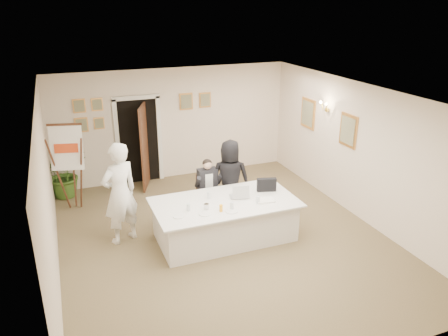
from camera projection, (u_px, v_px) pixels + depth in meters
name	position (u px, v px, depth m)	size (l,w,h in m)	color
floor	(223.00, 238.00, 8.45)	(7.00, 7.00, 0.00)	brown
ceiling	(223.00, 95.00, 7.44)	(6.00, 7.00, 0.02)	white
wall_back	(173.00, 124.00, 10.99)	(6.00, 0.10, 2.80)	beige
wall_front	(336.00, 277.00, 4.90)	(6.00, 0.10, 2.80)	beige
wall_left	(48.00, 196.00, 6.93)	(0.10, 7.00, 2.80)	beige
wall_right	(359.00, 152.00, 8.96)	(0.10, 7.00, 2.80)	beige
doorway	(141.00, 143.00, 10.66)	(1.14, 0.86, 2.20)	black
pictures_back_wall	(141.00, 109.00, 10.53)	(3.40, 0.06, 0.80)	#E2A14D
pictures_right_wall	(326.00, 121.00, 9.87)	(0.06, 2.20, 0.80)	#E2A14D
wall_sconce	(325.00, 106.00, 9.72)	(0.20, 0.30, 0.24)	gold
conference_table	(225.00, 220.00, 8.34)	(2.70, 1.44, 0.78)	white
seated_man	(208.00, 188.00, 9.12)	(0.55, 0.59, 1.28)	black
flip_chart	(71.00, 171.00, 9.35)	(0.69, 0.50, 1.91)	#401F14
standing_man	(120.00, 194.00, 8.04)	(0.71, 0.47, 1.96)	white
standing_woman	(230.00, 179.00, 9.10)	(0.81, 0.53, 1.66)	black
potted_palm	(65.00, 174.00, 10.11)	(0.99, 0.86, 1.10)	#375B1E
laptop	(238.00, 190.00, 8.35)	(0.33, 0.35, 0.28)	#B7BABC
laptop_bag	(267.00, 185.00, 8.61)	(0.38, 0.10, 0.27)	black
paper_stack	(265.00, 200.00, 8.20)	(0.33, 0.23, 0.03)	white
plate_left	(179.00, 216.00, 7.62)	(0.20, 0.20, 0.01)	white
plate_mid	(205.00, 214.00, 7.71)	(0.23, 0.23, 0.01)	white
plate_near	(231.00, 211.00, 7.81)	(0.23, 0.23, 0.01)	white
glass_a	(188.00, 207.00, 7.81)	(0.06, 0.06, 0.14)	silver
glass_b	(232.00, 206.00, 7.86)	(0.06, 0.06, 0.14)	silver
glass_c	(258.00, 200.00, 8.11)	(0.07, 0.07, 0.14)	silver
glass_d	(209.00, 195.00, 8.30)	(0.07, 0.07, 0.14)	silver
oj_glass	(221.00, 208.00, 7.79)	(0.06, 0.06, 0.13)	#FFA915
steel_jug	(206.00, 207.00, 7.87)	(0.09, 0.09, 0.11)	silver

